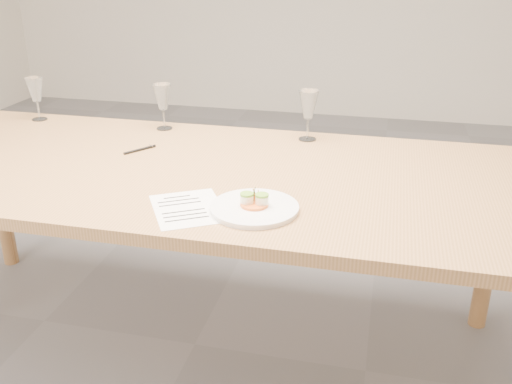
% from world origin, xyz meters
% --- Properties ---
extents(ground, '(7.00, 7.00, 0.00)m').
position_xyz_m(ground, '(0.00, 0.00, 0.00)').
color(ground, slate).
rests_on(ground, ground).
extents(dining_table, '(2.40, 1.00, 0.75)m').
position_xyz_m(dining_table, '(0.00, 0.00, 0.68)').
color(dining_table, '#AC7D4B').
rests_on(dining_table, ground).
extents(dinner_plate, '(0.26, 0.26, 0.07)m').
position_xyz_m(dinner_plate, '(0.31, -0.29, 0.76)').
color(dinner_plate, white).
rests_on(dinner_plate, dining_table).
extents(recipe_sheet, '(0.29, 0.31, 0.00)m').
position_xyz_m(recipe_sheet, '(0.12, -0.32, 0.75)').
color(recipe_sheet, white).
rests_on(recipe_sheet, dining_table).
extents(ballpoint_pen, '(0.08, 0.12, 0.01)m').
position_xyz_m(ballpoint_pen, '(-0.22, 0.12, 0.75)').
color(ballpoint_pen, black).
rests_on(ballpoint_pen, dining_table).
extents(wine_glass_0, '(0.07, 0.07, 0.19)m').
position_xyz_m(wine_glass_0, '(-0.82, 0.41, 0.88)').
color(wine_glass_0, white).
rests_on(wine_glass_0, dining_table).
extents(wine_glass_1, '(0.08, 0.08, 0.19)m').
position_xyz_m(wine_glass_1, '(-0.24, 0.41, 0.88)').
color(wine_glass_1, white).
rests_on(wine_glass_1, dining_table).
extents(wine_glass_2, '(0.08, 0.08, 0.20)m').
position_xyz_m(wine_glass_2, '(0.36, 0.40, 0.89)').
color(wine_glass_2, white).
rests_on(wine_glass_2, dining_table).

